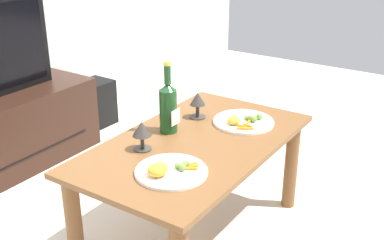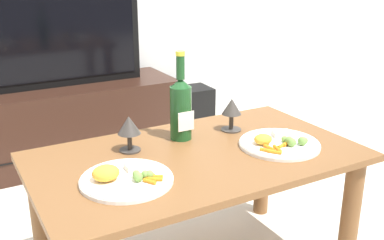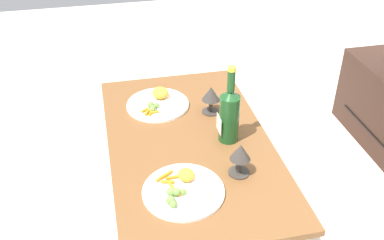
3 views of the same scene
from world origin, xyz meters
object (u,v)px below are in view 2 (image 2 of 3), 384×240
at_px(tv_stand, 67,123).
at_px(dinner_plate_right, 279,143).
at_px(dining_table, 197,179).
at_px(floor_speaker, 194,110).
at_px(goblet_right, 232,109).
at_px(dinner_plate_left, 125,178).
at_px(goblet_left, 129,127).
at_px(wine_bottle, 181,106).
at_px(tv_screen, 59,37).

height_order(tv_stand, dinner_plate_right, dinner_plate_right).
bearing_deg(dining_table, tv_stand, 95.32).
bearing_deg(tv_stand, floor_speaker, 1.10).
distance_m(goblet_right, dinner_plate_left, 0.59).
bearing_deg(goblet_left, wine_bottle, 5.19).
bearing_deg(dinner_plate_left, tv_stand, 82.98).
xyz_separation_m(tv_screen, floor_speaker, (0.89, 0.02, -0.59)).
height_order(floor_speaker, goblet_right, goblet_right).
distance_m(tv_screen, goblet_left, 1.23).
xyz_separation_m(wine_bottle, dinner_plate_left, (-0.32, -0.24, -0.12)).
height_order(goblet_right, dinner_plate_left, goblet_right).
bearing_deg(tv_screen, dinner_plate_right, -73.58).
height_order(tv_stand, goblet_right, goblet_right).
distance_m(tv_screen, floor_speaker, 1.07).
xyz_separation_m(wine_bottle, goblet_right, (0.22, -0.02, -0.04)).
height_order(tv_stand, floor_speaker, tv_stand).
bearing_deg(dinner_plate_right, dinner_plate_left, 179.72).
height_order(tv_stand, wine_bottle, wine_bottle).
bearing_deg(dinner_plate_left, goblet_left, 64.52).
bearing_deg(floor_speaker, goblet_left, -126.33).
bearing_deg(wine_bottle, dining_table, -97.27).
height_order(dining_table, wine_bottle, wine_bottle).
xyz_separation_m(dining_table, dinner_plate_right, (0.30, -0.09, 0.11)).
distance_m(dining_table, tv_stand, 1.38).
bearing_deg(goblet_right, dinner_plate_right, -75.18).
distance_m(tv_stand, dinner_plate_left, 1.48).
relative_size(tv_stand, dinner_plate_right, 4.45).
relative_size(dining_table, dinner_plate_right, 3.88).
bearing_deg(goblet_left, floor_speaker, 51.97).
xyz_separation_m(tv_screen, goblet_right, (0.36, -1.21, -0.15)).
height_order(goblet_left, goblet_right, goblet_right).
relative_size(tv_stand, goblet_left, 10.09).
xyz_separation_m(goblet_left, dinner_plate_right, (0.50, -0.23, -0.08)).
distance_m(wine_bottle, goblet_right, 0.22).
bearing_deg(floor_speaker, dinner_plate_left, -124.62).
bearing_deg(tv_screen, goblet_right, -73.29).
relative_size(goblet_left, dinner_plate_left, 0.45).
relative_size(dinner_plate_left, dinner_plate_right, 0.97).
bearing_deg(dinner_plate_left, dinner_plate_right, -0.28).
relative_size(tv_stand, dinner_plate_left, 4.57).
height_order(dining_table, goblet_left, goblet_left).
distance_m(wine_bottle, dinner_plate_left, 0.42).
xyz_separation_m(tv_screen, goblet_left, (-0.07, -1.21, -0.15)).
relative_size(goblet_right, dinner_plate_left, 0.46).
relative_size(tv_screen, dinner_plate_left, 3.30).
distance_m(dining_table, goblet_right, 0.33).
relative_size(tv_stand, wine_bottle, 3.91).
bearing_deg(goblet_left, dinner_plate_right, -24.58).
bearing_deg(dinner_plate_right, goblet_right, 104.82).
bearing_deg(tv_stand, dinner_plate_right, -73.61).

